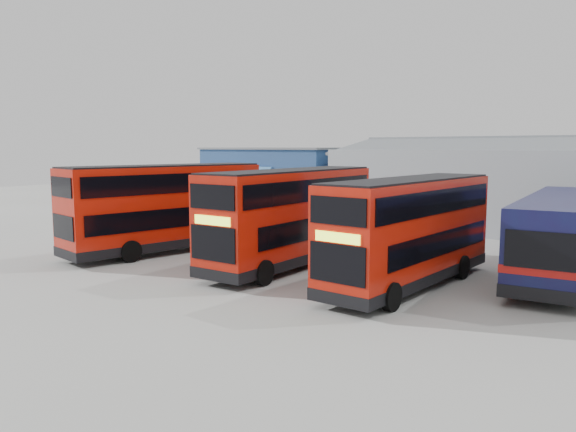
% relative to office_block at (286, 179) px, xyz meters
% --- Properties ---
extents(ground_plane, '(120.00, 120.00, 0.00)m').
position_rel_office_block_xyz_m(ground_plane, '(14.00, -17.99, -2.58)').
color(ground_plane, '#9E9E99').
rests_on(ground_plane, ground).
extents(office_block, '(12.30, 8.32, 5.12)m').
position_rel_office_block_xyz_m(office_block, '(0.00, 0.00, 0.00)').
color(office_block, navy).
rests_on(office_block, ground).
extents(double_decker_left, '(3.67, 10.38, 4.30)m').
position_rel_office_block_xyz_m(double_decker_left, '(7.18, -18.03, -0.44)').
color(double_decker_left, red).
rests_on(double_decker_left, ground).
extents(double_decker_centre, '(3.13, 10.11, 4.21)m').
position_rel_office_block_xyz_m(double_decker_centre, '(14.13, -16.75, -0.48)').
color(double_decker_centre, red).
rests_on(double_decker_centre, ground).
extents(double_decker_right, '(2.48, 9.57, 4.03)m').
position_rel_office_block_xyz_m(double_decker_right, '(19.75, -16.71, -0.57)').
color(double_decker_right, red).
rests_on(double_decker_right, ground).
extents(single_decker_blue, '(4.45, 12.17, 3.23)m').
position_rel_office_block_xyz_m(single_decker_blue, '(23.75, -11.37, -0.98)').
color(single_decker_blue, '#0E143E').
rests_on(single_decker_blue, ground).
extents(panel_van, '(3.35, 5.59, 2.29)m').
position_rel_office_block_xyz_m(panel_van, '(-2.70, -6.28, -1.30)').
color(panel_van, white).
rests_on(panel_van, ground).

